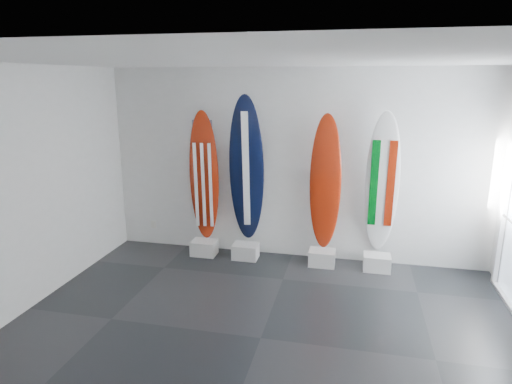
% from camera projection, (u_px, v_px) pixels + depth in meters
% --- Properties ---
extents(floor, '(6.00, 6.00, 0.00)m').
position_uv_depth(floor, '(261.00, 338.00, 4.96)').
color(floor, black).
rests_on(floor, ground).
extents(ceiling, '(6.00, 6.00, 0.00)m').
position_uv_depth(ceiling, '(262.00, 59.00, 4.22)').
color(ceiling, white).
rests_on(ceiling, wall_back).
extents(wall_back, '(6.00, 0.00, 6.00)m').
position_uv_depth(wall_back, '(294.00, 165.00, 6.95)').
color(wall_back, silver).
rests_on(wall_back, ground).
extents(wall_front, '(6.00, 0.00, 6.00)m').
position_uv_depth(wall_front, '(158.00, 349.00, 2.23)').
color(wall_front, silver).
rests_on(wall_front, ground).
extents(wall_left, '(0.00, 5.00, 5.00)m').
position_uv_depth(wall_left, '(13.00, 194.00, 5.23)').
color(wall_left, silver).
rests_on(wall_left, ground).
extents(display_block_usa, '(0.40, 0.30, 0.24)m').
position_uv_depth(display_block_usa, '(204.00, 248.00, 7.30)').
color(display_block_usa, silver).
rests_on(display_block_usa, floor).
extents(surfboard_usa, '(0.49, 0.21, 2.12)m').
position_uv_depth(surfboard_usa, '(204.00, 177.00, 7.10)').
color(surfboard_usa, maroon).
rests_on(surfboard_usa, display_block_usa).
extents(display_block_navy, '(0.40, 0.30, 0.24)m').
position_uv_depth(display_block_navy, '(246.00, 251.00, 7.15)').
color(display_block_navy, silver).
rests_on(display_block_navy, floor).
extents(surfboard_navy, '(0.60, 0.54, 2.38)m').
position_uv_depth(surfboard_navy, '(247.00, 171.00, 6.92)').
color(surfboard_navy, black).
rests_on(surfboard_navy, display_block_navy).
extents(display_block_swiss, '(0.40, 0.30, 0.24)m').
position_uv_depth(display_block_swiss, '(322.00, 258.00, 6.89)').
color(display_block_swiss, silver).
rests_on(display_block_swiss, floor).
extents(surfboard_swiss, '(0.48, 0.19, 2.11)m').
position_uv_depth(surfboard_swiss, '(325.00, 183.00, 6.69)').
color(surfboard_swiss, maroon).
rests_on(surfboard_swiss, display_block_swiss).
extents(display_block_italy, '(0.40, 0.30, 0.24)m').
position_uv_depth(display_block_italy, '(377.00, 262.00, 6.71)').
color(display_block_italy, silver).
rests_on(display_block_italy, floor).
extents(surfboard_italy, '(0.50, 0.40, 2.17)m').
position_uv_depth(surfboard_italy, '(382.00, 184.00, 6.51)').
color(surfboard_italy, white).
rests_on(surfboard_italy, display_block_italy).
extents(wall_outlet, '(0.09, 0.02, 0.13)m').
position_uv_depth(wall_outlet, '(154.00, 224.00, 7.74)').
color(wall_outlet, silver).
rests_on(wall_outlet, wall_back).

